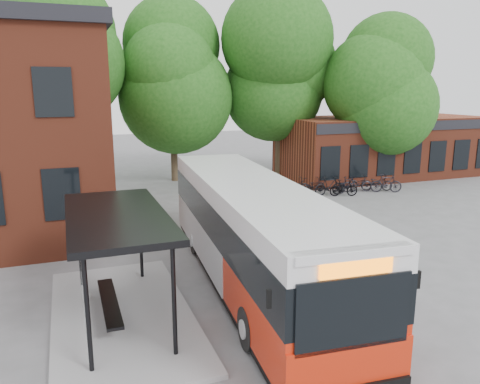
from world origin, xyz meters
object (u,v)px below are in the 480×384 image
object	(u,v)px
bicycle_5	(348,184)
bicycle_1	(329,186)
bus_shelter	(119,266)
bicycle_3	(344,188)
bicycle_0	(296,187)
bicycle_6	(377,183)
city_bus	(251,234)
bicycle_4	(357,184)
bicycle_7	(386,183)
bicycle_2	(314,185)

from	to	relation	value
bicycle_5	bicycle_1	bearing A→B (deg)	87.08
bus_shelter	bicycle_5	world-z (taller)	bus_shelter
bus_shelter	bicycle_3	bearing A→B (deg)	37.36
bicycle_0	bicycle_6	bearing A→B (deg)	-107.53
bicycle_6	city_bus	bearing A→B (deg)	153.46
bicycle_3	bicycle_0	bearing A→B (deg)	81.61
bicycle_4	bicycle_7	xyz separation A→B (m)	(1.47, -0.73, 0.06)
bicycle_6	bicycle_5	bearing A→B (deg)	110.52
city_bus	bicycle_0	world-z (taller)	city_bus
city_bus	bicycle_2	world-z (taller)	city_bus
city_bus	bicycle_1	bearing A→B (deg)	52.98
bicycle_7	bicycle_4	bearing A→B (deg)	87.88
city_bus	bicycle_6	distance (m)	15.48
bicycle_0	bicycle_2	world-z (taller)	bicycle_0
bicycle_2	bicycle_4	xyz separation A→B (m)	(2.44, -0.72, 0.06)
bus_shelter	bicycle_0	world-z (taller)	bus_shelter
bicycle_1	bicycle_2	distance (m)	1.08
bus_shelter	bicycle_4	bearing A→B (deg)	36.54
city_bus	bicycle_1	xyz separation A→B (m)	(8.63, 9.69, -1.04)
bicycle_3	bicycle_1	bearing A→B (deg)	72.56
bicycle_0	bicycle_7	distance (m)	5.39
bicycle_5	bicycle_6	world-z (taller)	bicycle_5
bus_shelter	bicycle_2	xyz separation A→B (m)	(12.26, 11.62, -1.03)
bicycle_1	bicycle_0	bearing A→B (deg)	69.18
bus_shelter	bicycle_6	xyz separation A→B (m)	(15.95, 10.74, -0.97)
bicycle_2	bicycle_4	world-z (taller)	bicycle_4
bicycle_1	bicycle_4	world-z (taller)	bicycle_1
bus_shelter	bicycle_0	size ratio (longest dim) A/B	3.70
bicycle_2	bicycle_3	size ratio (longest dim) A/B	1.01
bicycle_1	bicycle_4	distance (m)	2.06
bicycle_0	bus_shelter	bearing A→B (deg)	124.94
bus_shelter	bicycle_7	distance (m)	19.12
bicycle_3	bicycle_7	xyz separation A→B (m)	(2.85, -0.01, 0.06)
bicycle_6	bicycle_0	bearing A→B (deg)	107.56
bicycle_4	bicycle_5	xyz separation A→B (m)	(-0.64, -0.03, 0.01)
bicycle_6	bicycle_4	bearing A→B (deg)	107.18
city_bus	bicycle_1	world-z (taller)	city_bus
bicycle_5	bicycle_7	xyz separation A→B (m)	(2.12, -0.70, 0.05)
bus_shelter	bicycle_4	distance (m)	18.32
city_bus	bicycle_5	bearing A→B (deg)	49.39
bicycle_5	bicycle_7	size ratio (longest dim) A/B	0.90
city_bus	bicycle_5	distance (m)	14.15
bicycle_6	bicycle_7	bearing A→B (deg)	-135.22
bicycle_0	bicycle_6	distance (m)	5.07
bicycle_0	bicycle_4	distance (m)	3.81
bus_shelter	bicycle_6	distance (m)	19.26
bicycle_5	bus_shelter	bearing A→B (deg)	115.10
bicycle_0	bicycle_4	xyz separation A→B (m)	(3.79, -0.42, -0.02)
bus_shelter	bicycle_4	size ratio (longest dim) A/B	3.85
bus_shelter	bicycle_1	size ratio (longest dim) A/B	3.85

